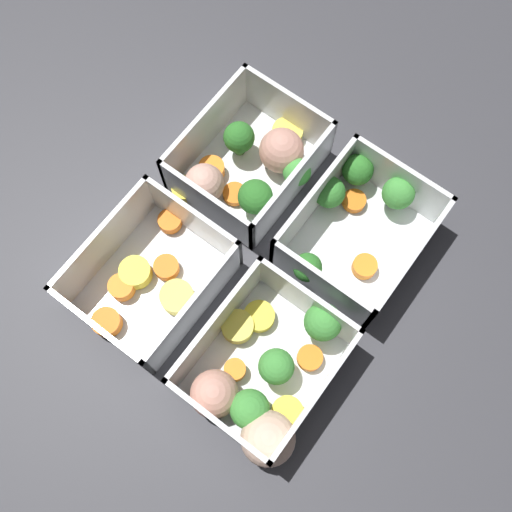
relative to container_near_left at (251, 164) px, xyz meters
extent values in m
plane|color=#38383D|center=(0.08, 0.07, -0.02)|extent=(4.00, 4.00, 0.00)
cube|color=white|center=(0.00, 0.00, -0.02)|extent=(0.15, 0.12, 0.00)
cube|color=white|center=(0.00, -0.06, 0.01)|extent=(0.15, 0.01, 0.06)
cube|color=white|center=(0.00, 0.05, 0.01)|extent=(0.15, 0.01, 0.06)
cube|color=white|center=(-0.07, 0.00, 0.01)|extent=(0.01, 0.12, 0.06)
cube|color=white|center=(0.07, 0.00, 0.01)|extent=(0.01, 0.12, 0.06)
cylinder|color=#407A37|center=(0.03, 0.03, -0.01)|extent=(0.01, 0.01, 0.01)
sphere|color=#2D7228|center=(0.03, 0.03, 0.01)|extent=(0.04, 0.04, 0.04)
cylinder|color=#407A37|center=(-0.01, -0.03, -0.01)|extent=(0.01, 0.01, 0.02)
sphere|color=#2D7228|center=(-0.01, -0.03, 0.01)|extent=(0.03, 0.03, 0.03)
cylinder|color=orange|center=(0.02, -0.03, -0.01)|extent=(0.04, 0.04, 0.01)
sphere|color=tan|center=(-0.03, 0.02, 0.00)|extent=(0.06, 0.06, 0.05)
cylinder|color=orange|center=(0.03, 0.00, -0.02)|extent=(0.03, 0.03, 0.01)
cylinder|color=yellow|center=(0.06, -0.04, -0.01)|extent=(0.04, 0.04, 0.01)
sphere|color=#D19E8C|center=(0.05, -0.02, 0.00)|extent=(0.05, 0.05, 0.04)
cylinder|color=#DBC647|center=(-0.06, 0.01, -0.01)|extent=(0.04, 0.04, 0.01)
cylinder|color=#519448|center=(-0.02, 0.05, -0.02)|extent=(0.01, 0.01, 0.01)
sphere|color=#42933D|center=(-0.02, 0.05, 0.00)|extent=(0.03, 0.03, 0.03)
cube|color=white|center=(0.16, 0.00, -0.02)|extent=(0.15, 0.12, 0.00)
cube|color=white|center=(0.16, -0.06, 0.01)|extent=(0.15, 0.01, 0.06)
cube|color=white|center=(0.16, 0.05, 0.01)|extent=(0.15, 0.01, 0.06)
cube|color=white|center=(0.09, 0.00, 0.01)|extent=(0.01, 0.12, 0.06)
cube|color=white|center=(0.23, 0.00, 0.01)|extent=(0.01, 0.12, 0.06)
cylinder|color=orange|center=(0.18, -0.03, -0.01)|extent=(0.03, 0.03, 0.02)
cylinder|color=yellow|center=(0.16, -0.02, -0.01)|extent=(0.04, 0.04, 0.02)
cylinder|color=orange|center=(0.22, -0.01, -0.01)|extent=(0.04, 0.04, 0.02)
cylinder|color=orange|center=(0.14, 0.00, -0.01)|extent=(0.03, 0.03, 0.01)
cylinder|color=#DBC647|center=(0.16, 0.03, -0.01)|extent=(0.05, 0.05, 0.02)
cylinder|color=orange|center=(0.10, -0.03, -0.02)|extent=(0.04, 0.04, 0.01)
cube|color=white|center=(0.00, 0.14, -0.02)|extent=(0.15, 0.12, 0.00)
cube|color=white|center=(0.00, 0.08, 0.01)|extent=(0.15, 0.01, 0.06)
cube|color=white|center=(0.00, 0.19, 0.01)|extent=(0.15, 0.01, 0.06)
cube|color=white|center=(-0.07, 0.14, 0.01)|extent=(0.01, 0.12, 0.06)
cube|color=white|center=(0.07, 0.14, 0.01)|extent=(0.01, 0.12, 0.06)
cylinder|color=#519448|center=(-0.06, 0.14, -0.01)|extent=(0.01, 0.01, 0.01)
sphere|color=#42933D|center=(-0.06, 0.14, 0.01)|extent=(0.03, 0.03, 0.03)
cylinder|color=orange|center=(0.02, 0.16, -0.01)|extent=(0.03, 0.03, 0.01)
cylinder|color=#407A37|center=(0.06, 0.12, -0.01)|extent=(0.01, 0.01, 0.02)
sphere|color=#2D7228|center=(0.06, 0.12, 0.01)|extent=(0.03, 0.03, 0.03)
cylinder|color=#49883F|center=(-0.02, 0.09, -0.02)|extent=(0.01, 0.01, 0.01)
sphere|color=#388433|center=(-0.02, 0.09, 0.00)|extent=(0.03, 0.03, 0.03)
cylinder|color=#407A37|center=(-0.06, 0.10, -0.01)|extent=(0.01, 0.01, 0.01)
sphere|color=#2D7228|center=(-0.06, 0.10, 0.00)|extent=(0.03, 0.03, 0.03)
cylinder|color=orange|center=(-0.04, 0.11, -0.02)|extent=(0.03, 0.03, 0.01)
cube|color=white|center=(0.16, 0.14, -0.02)|extent=(0.15, 0.12, 0.00)
cube|color=white|center=(0.16, 0.08, 0.01)|extent=(0.15, 0.01, 0.06)
cube|color=white|center=(0.16, 0.19, 0.01)|extent=(0.15, 0.01, 0.06)
cube|color=white|center=(0.09, 0.14, 0.01)|extent=(0.01, 0.12, 0.06)
cube|color=white|center=(0.23, 0.14, 0.01)|extent=(0.01, 0.12, 0.06)
cylinder|color=#519448|center=(0.20, 0.15, -0.01)|extent=(0.01, 0.01, 0.01)
sphere|color=#42933D|center=(0.20, 0.15, 0.01)|extent=(0.04, 0.04, 0.04)
cylinder|color=#519448|center=(0.16, 0.15, -0.01)|extent=(0.01, 0.01, 0.02)
sphere|color=#42933D|center=(0.16, 0.15, 0.01)|extent=(0.03, 0.03, 0.03)
cylinder|color=yellow|center=(0.12, 0.10, -0.01)|extent=(0.04, 0.04, 0.01)
cylinder|color=orange|center=(0.13, 0.17, -0.02)|extent=(0.03, 0.03, 0.01)
cylinder|color=#519448|center=(0.10, 0.16, -0.01)|extent=(0.01, 0.01, 0.02)
sphere|color=#42933D|center=(0.10, 0.16, 0.01)|extent=(0.04, 0.04, 0.04)
sphere|color=tan|center=(0.21, 0.12, 0.00)|extent=(0.06, 0.06, 0.05)
cylinder|color=orange|center=(0.18, 0.12, -0.01)|extent=(0.03, 0.03, 0.02)
sphere|color=beige|center=(0.21, 0.18, 0.00)|extent=(0.06, 0.06, 0.05)
cylinder|color=#DBC647|center=(0.15, 0.09, -0.01)|extent=(0.04, 0.04, 0.02)
cylinder|color=yellow|center=(0.18, 0.18, -0.01)|extent=(0.04, 0.04, 0.02)
camera|label=1|loc=(0.23, 0.18, 0.57)|focal=42.00mm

